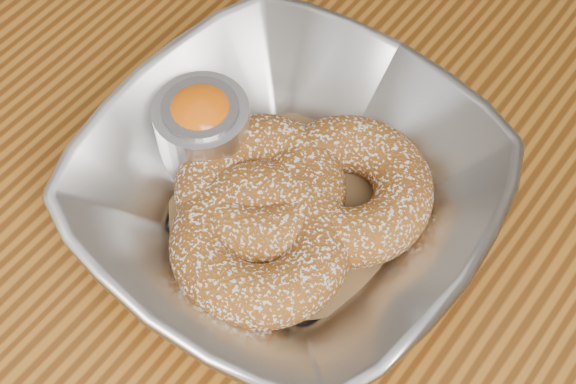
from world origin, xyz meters
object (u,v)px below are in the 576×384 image
Objects in this scene: donut_back at (348,189)px; ramekin at (203,130)px; table at (188,179)px; serving_bowl at (288,193)px; donut_extra at (260,188)px; donut_front at (261,243)px.

ramekin is at bearing -165.45° from donut_back.
table is 20.71× the size of ramekin.
ramekin reaches higher than serving_bowl.
table is at bearing -179.85° from donut_back.
donut_extra is at bearing -143.14° from donut_back.
serving_bowl is (0.12, -0.02, 0.13)m from table.
donut_back is 0.06m from donut_front.
donut_back is (0.03, 0.02, -0.00)m from serving_bowl.
donut_back and donut_extra have the same top height.
serving_bowl is at bearing -137.59° from donut_back.
donut_extra is (0.10, -0.03, 0.13)m from table.
serving_bowl is 2.31× the size of donut_extra.
donut_front is at bearing -50.75° from donut_extra.
serving_bowl reaches higher than table.
ramekin is at bearing -24.19° from table.
serving_bowl is at bearing 25.03° from donut_extra.
donut_front is 0.08m from ramekin.
table is 0.18m from serving_bowl.
donut_back is 0.05m from donut_extra.
serving_bowl reaches higher than donut_back.
ramekin reaches higher than donut_back.
donut_front is (0.13, -0.06, 0.13)m from table.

